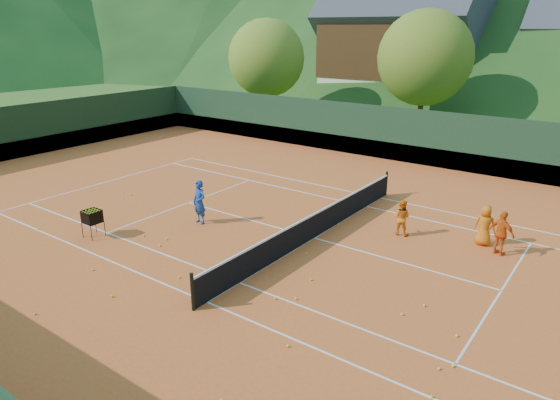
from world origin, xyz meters
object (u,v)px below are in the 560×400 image
Objects in this scene: student_a at (401,217)px; ball_hopper at (92,217)px; tennis_net at (314,225)px; chalet_left at (402,45)px; student_b at (502,233)px; student_c at (485,225)px; coach at (199,202)px.

student_a is 1.33× the size of ball_hopper.
tennis_net is 32.04m from chalet_left.
chalet_left reaches higher than ball_hopper.
student_b is at bearing 30.10° from ball_hopper.
student_c is at bearing -60.90° from chalet_left.
coach is at bearing 15.63° from student_c.
student_a is 30.89m from chalet_left.
coach is 1.11× the size of student_b.
student_b is 0.11× the size of chalet_left.
student_c is (2.68, 0.84, 0.06)m from student_a.
coach is at bearing 41.19° from student_b.
student_a is 2.81m from student_c.
student_b reaches higher than student_a.
coach is at bearing 56.07° from ball_hopper.
coach is 32.24m from chalet_left.
student_c reaches higher than tennis_net.
ball_hopper is 35.10m from chalet_left.
student_c reaches higher than student_a.
tennis_net is at bearing -71.57° from chalet_left.
student_b is 0.83m from student_c.
chalet_left reaches higher than tennis_net.
ball_hopper is at bearing 50.27° from student_b.
coach is 1.28× the size of student_a.
student_a is 0.10× the size of chalet_left.
coach is 1.70× the size of ball_hopper.
ball_hopper is at bearing -84.20° from chalet_left.
ball_hopper is (-8.85, -6.72, 0.08)m from student_a.
student_a is at bearing 42.07° from tennis_net.
coach is at bearing -79.74° from chalet_left.
student_b is at bearing 179.70° from student_a.
ball_hopper is at bearing -144.74° from tennis_net.
student_c reaches higher than ball_hopper.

